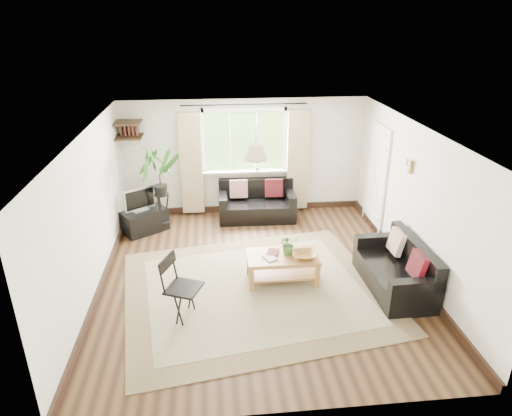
{
  "coord_description": "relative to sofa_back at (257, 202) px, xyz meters",
  "views": [
    {
      "loc": [
        -0.69,
        -6.34,
        3.96
      ],
      "look_at": [
        0.0,
        0.4,
        1.05
      ],
      "focal_mm": 32.0,
      "sensor_mm": 36.0,
      "label": 1
    }
  ],
  "objects": [
    {
      "name": "wall_front",
      "position": [
        -0.21,
        -5.05,
        0.83
      ],
      "size": [
        5.0,
        0.02,
        2.4
      ],
      "primitive_type": "cube",
      "color": "white",
      "rests_on": "floor"
    },
    {
      "name": "floor",
      "position": [
        -0.21,
        -2.3,
        -0.37
      ],
      "size": [
        5.5,
        5.5,
        0.0
      ],
      "primitive_type": "plane",
      "color": "black",
      "rests_on": "ground"
    },
    {
      "name": "wall_right",
      "position": [
        2.29,
        -2.3,
        0.83
      ],
      "size": [
        0.02,
        5.5,
        2.4
      ],
      "primitive_type": "cube",
      "color": "white",
      "rests_on": "floor"
    },
    {
      "name": "sill_plant",
      "position": [
        0.04,
        0.33,
        0.7
      ],
      "size": [
        0.14,
        0.1,
        0.27
      ],
      "primitive_type": "imported",
      "color": "#2D6023",
      "rests_on": "window"
    },
    {
      "name": "sofa_back",
      "position": [
        0.0,
        0.0,
        0.0
      ],
      "size": [
        1.58,
        0.83,
        0.73
      ],
      "primitive_type": null,
      "rotation": [
        0.0,
        0.0,
        -0.03
      ],
      "color": "black",
      "rests_on": "floor"
    },
    {
      "name": "palm_stand",
      "position": [
        -1.88,
        -0.37,
        0.46
      ],
      "size": [
        0.79,
        0.79,
        1.66
      ],
      "primitive_type": null,
      "rotation": [
        0.0,
        0.0,
        -0.27
      ],
      "color": "black",
      "rests_on": "floor"
    },
    {
      "name": "tv_stand",
      "position": [
        -2.24,
        -0.4,
        -0.14
      ],
      "size": [
        0.95,
        0.85,
        0.45
      ],
      "primitive_type": "cube",
      "rotation": [
        0.0,
        0.0,
        0.6
      ],
      "color": "black",
      "rests_on": "floor"
    },
    {
      "name": "rug",
      "position": [
        -0.31,
        -2.7,
        -0.36
      ],
      "size": [
        4.37,
        3.91,
        0.02
      ],
      "primitive_type": "cube",
      "rotation": [
        0.0,
        0.0,
        0.16
      ],
      "color": "#C2BB97",
      "rests_on": "floor"
    },
    {
      "name": "table_plant",
      "position": [
        0.25,
        -2.4,
        0.25
      ],
      "size": [
        0.35,
        0.32,
        0.32
      ],
      "primitive_type": "imported",
      "rotation": [
        0.0,
        0.0,
        0.27
      ],
      "color": "#3A6E2C",
      "rests_on": "coffee_table"
    },
    {
      "name": "corner_shelf",
      "position": [
        -2.46,
        0.2,
        1.52
      ],
      "size": [
        0.5,
        0.5,
        0.34
      ],
      "primitive_type": null,
      "color": "black",
      "rests_on": "wall_back"
    },
    {
      "name": "wall_left",
      "position": [
        -2.71,
        -2.3,
        0.83
      ],
      "size": [
        0.02,
        5.5,
        2.4
      ],
      "primitive_type": "cube",
      "color": "white",
      "rests_on": "floor"
    },
    {
      "name": "wall_back",
      "position": [
        -0.21,
        0.45,
        0.83
      ],
      "size": [
        5.0,
        0.02,
        2.4
      ],
      "primitive_type": "cube",
      "color": "white",
      "rests_on": "floor"
    },
    {
      "name": "sofa_right",
      "position": [
        1.84,
        -2.83,
        0.0
      ],
      "size": [
        1.59,
        0.83,
        0.74
      ],
      "primitive_type": null,
      "rotation": [
        0.0,
        0.0,
        -1.54
      ],
      "color": "black",
      "rests_on": "floor"
    },
    {
      "name": "door",
      "position": [
        2.26,
        -0.6,
        0.63
      ],
      "size": [
        0.06,
        0.96,
        2.06
      ],
      "primitive_type": "cube",
      "color": "silver",
      "rests_on": "wall_right"
    },
    {
      "name": "window",
      "position": [
        -0.21,
        0.41,
        1.18
      ],
      "size": [
        2.5,
        0.16,
        2.16
      ],
      "primitive_type": null,
      "color": "white",
      "rests_on": "wall_back"
    },
    {
      "name": "coffee_table",
      "position": [
        0.15,
        -2.45,
        -0.14
      ],
      "size": [
        1.13,
        0.62,
        0.46
      ],
      "primitive_type": null,
      "rotation": [
        0.0,
        0.0,
        -0.01
      ],
      "color": "brown",
      "rests_on": "floor"
    },
    {
      "name": "book_a",
      "position": [
        -0.14,
        -2.55,
        0.1
      ],
      "size": [
        0.25,
        0.28,
        0.02
      ],
      "primitive_type": "imported",
      "rotation": [
        0.0,
        0.0,
        0.43
      ],
      "color": "silver",
      "rests_on": "coffee_table"
    },
    {
      "name": "tv",
      "position": [
        -2.3,
        -0.4,
        0.32
      ],
      "size": [
        0.64,
        0.53,
        0.49
      ],
      "primitive_type": null,
      "rotation": [
        0.0,
        0.0,
        0.6
      ],
      "color": "#A5A5AA",
      "rests_on": "tv_stand"
    },
    {
      "name": "bowl",
      "position": [
        0.48,
        -2.55,
        0.14
      ],
      "size": [
        0.35,
        0.35,
        0.09
      ],
      "primitive_type": "imported",
      "rotation": [
        0.0,
        0.0,
        -0.01
      ],
      "color": "olive",
      "rests_on": "coffee_table"
    },
    {
      "name": "wall_sconce",
      "position": [
        2.22,
        -2.0,
        1.37
      ],
      "size": [
        0.12,
        0.12,
        0.28
      ],
      "primitive_type": null,
      "color": "beige",
      "rests_on": "wall_right"
    },
    {
      "name": "book_b",
      "position": [
        -0.07,
        -2.32,
        0.11
      ],
      "size": [
        0.24,
        0.28,
        0.02
      ],
      "primitive_type": "imported",
      "rotation": [
        0.0,
        0.0,
        -0.28
      ],
      "color": "#592B23",
      "rests_on": "coffee_table"
    },
    {
      "name": "ceiling",
      "position": [
        -0.21,
        -2.3,
        2.03
      ],
      "size": [
        5.5,
        5.5,
        0.0
      ],
      "primitive_type": "plane",
      "rotation": [
        3.14,
        0.0,
        0.0
      ],
      "color": "white",
      "rests_on": "floor"
    },
    {
      "name": "folding_chair",
      "position": [
        -1.35,
        -3.26,
        0.1
      ],
      "size": [
        0.63,
        0.63,
        0.93
      ],
      "primitive_type": null,
      "rotation": [
        0.0,
        0.0,
        1.17
      ],
      "color": "black",
      "rests_on": "floor"
    },
    {
      "name": "pendant_lamp",
      "position": [
        -0.21,
        -1.9,
        1.68
      ],
      "size": [
        0.36,
        0.36,
        0.54
      ],
      "primitive_type": null,
      "color": "beige",
      "rests_on": "ceiling"
    }
  ]
}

